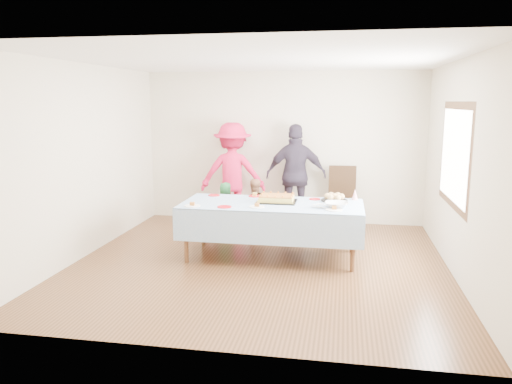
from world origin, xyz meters
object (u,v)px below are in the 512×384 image
at_px(dining_chair, 342,194).
at_px(adult_left, 233,173).
at_px(birthday_cake, 277,199).
at_px(party_table, 272,207).

xyz_separation_m(dining_chair, adult_left, (-1.94, 0.08, 0.30)).
bearing_deg(dining_chair, birthday_cake, -119.85).
bearing_deg(birthday_cake, party_table, -117.94).
relative_size(party_table, adult_left, 1.38).
distance_m(dining_chair, adult_left, 1.97).
bearing_deg(birthday_cake, dining_chair, 62.34).
bearing_deg(party_table, dining_chair, 62.33).
bearing_deg(dining_chair, adult_left, 175.35).
relative_size(party_table, dining_chair, 2.31).
xyz_separation_m(party_table, adult_left, (-0.99, 1.91, 0.18)).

